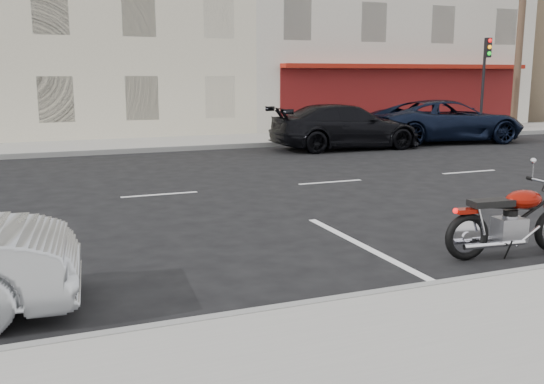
{
  "coord_description": "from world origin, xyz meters",
  "views": [
    {
      "loc": [
        -4.42,
        -12.39,
        2.49
      ],
      "look_at": [
        -1.22,
        -4.39,
        0.8
      ],
      "focal_mm": 40.0,
      "sensor_mm": 36.0,
      "label": 1
    }
  ],
  "objects": [
    {
      "name": "ground",
      "position": [
        0.0,
        0.0,
        0.0
      ],
      "size": [
        120.0,
        120.0,
        0.0
      ],
      "primitive_type": "plane",
      "color": "black",
      "rests_on": "ground"
    },
    {
      "name": "fire_hydrant",
      "position": [
        12.0,
        8.5,
        0.53
      ],
      "size": [
        0.2,
        0.2,
        0.72
      ],
      "color": "beige",
      "rests_on": "sidewalk_far"
    },
    {
      "name": "sidewalk_far",
      "position": [
        -5.0,
        8.7,
        0.07
      ],
      "size": [
        80.0,
        3.4,
        0.15
      ],
      "primitive_type": "cube",
      "color": "gray",
      "rests_on": "ground"
    },
    {
      "name": "utility_pole",
      "position": [
        15.5,
        8.6,
        4.74
      ],
      "size": [
        1.8,
        0.3,
        9.0
      ],
      "color": "#422D1E",
      "rests_on": "sidewalk_far"
    },
    {
      "name": "car_far",
      "position": [
        5.41,
        5.53,
        0.74
      ],
      "size": [
        5.21,
        2.29,
        1.49
      ],
      "primitive_type": "imported",
      "rotation": [
        0.0,
        0.0,
        1.53
      ],
      "color": "black",
      "rests_on": "ground"
    },
    {
      "name": "suv_far",
      "position": [
        9.85,
        5.94,
        0.77
      ],
      "size": [
        5.88,
        3.32,
        1.55
      ],
      "primitive_type": "imported",
      "rotation": [
        0.0,
        0.0,
        1.43
      ],
      "color": "black",
      "rests_on": "ground"
    },
    {
      "name": "curb_far",
      "position": [
        -5.0,
        7.0,
        0.08
      ],
      "size": [
        80.0,
        0.12,
        0.16
      ],
      "primitive_type": "cube",
      "color": "gray",
      "rests_on": "ground"
    },
    {
      "name": "traffic_light",
      "position": [
        13.5,
        8.33,
        2.56
      ],
      "size": [
        0.26,
        0.3,
        3.8
      ],
      "color": "black",
      "rests_on": "sidewalk_far"
    }
  ]
}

